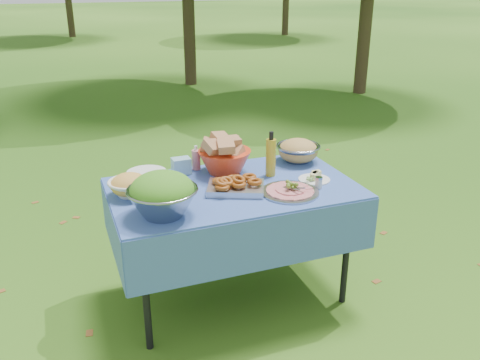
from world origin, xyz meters
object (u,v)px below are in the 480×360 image
object	(u,v)px
bread_bowl	(225,156)
pasta_bowl_steel	(298,150)
salad_bowl	(162,194)
charcuterie_platter	(290,187)
picnic_table	(234,243)
plate_stack	(147,176)
oil_bottle	(271,154)

from	to	relation	value
bread_bowl	pasta_bowl_steel	distance (m)	0.54
salad_bowl	charcuterie_platter	xyz separation A→B (m)	(0.76, 0.03, -0.08)
picnic_table	pasta_bowl_steel	bearing A→B (deg)	25.81
picnic_table	salad_bowl	xyz separation A→B (m)	(-0.48, -0.24, 0.50)
plate_stack	charcuterie_platter	xyz separation A→B (m)	(0.74, -0.49, 0.01)
bread_bowl	picnic_table	bearing A→B (deg)	-96.89
salad_bowl	charcuterie_platter	distance (m)	0.76
plate_stack	picnic_table	bearing A→B (deg)	-31.43
plate_stack	charcuterie_platter	world-z (taller)	charcuterie_platter
pasta_bowl_steel	picnic_table	bearing A→B (deg)	-154.19
picnic_table	plate_stack	xyz separation A→B (m)	(-0.47, 0.29, 0.41)
salad_bowl	charcuterie_platter	bearing A→B (deg)	2.45
bread_bowl	salad_bowl	bearing A→B (deg)	-136.40
bread_bowl	charcuterie_platter	world-z (taller)	bread_bowl
plate_stack	salad_bowl	bearing A→B (deg)	-91.48
salad_bowl	plate_stack	world-z (taller)	salad_bowl
salad_bowl	bread_bowl	distance (m)	0.70
pasta_bowl_steel	salad_bowl	bearing A→B (deg)	-154.04
salad_bowl	plate_stack	xyz separation A→B (m)	(0.01, 0.52, -0.09)
pasta_bowl_steel	oil_bottle	distance (m)	0.34
salad_bowl	charcuterie_platter	world-z (taller)	salad_bowl
picnic_table	plate_stack	world-z (taller)	plate_stack
bread_bowl	pasta_bowl_steel	size ratio (longest dim) A/B	1.16
charcuterie_platter	plate_stack	bearing A→B (deg)	146.68
pasta_bowl_steel	bread_bowl	bearing A→B (deg)	-177.55
picnic_table	salad_bowl	world-z (taller)	salad_bowl
plate_stack	pasta_bowl_steel	size ratio (longest dim) A/B	0.84
bread_bowl	oil_bottle	distance (m)	0.30
plate_stack	charcuterie_platter	bearing A→B (deg)	-33.32
salad_bowl	plate_stack	size ratio (longest dim) A/B	1.50
salad_bowl	plate_stack	bearing A→B (deg)	88.52
plate_stack	pasta_bowl_steel	distance (m)	1.03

